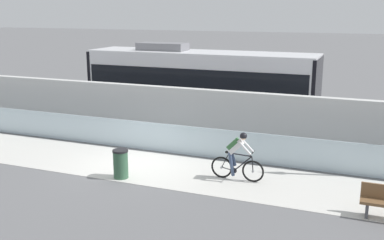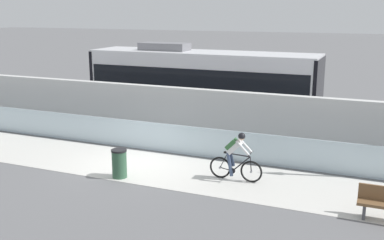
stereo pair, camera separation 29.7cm
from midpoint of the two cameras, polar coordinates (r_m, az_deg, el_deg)
The scene contains 9 objects.
ground_plane at distance 16.56m, azimuth -7.87°, elevation -5.58°, with size 200.00×200.00×0.00m, color slate.
bike_path_deck at distance 16.56m, azimuth -7.87°, elevation -5.56°, with size 32.00×3.20×0.01m, color silver.
glass_parapet at distance 17.95m, azimuth -5.02°, elevation -2.11°, with size 32.00×0.05×1.12m, color silver.
concrete_barrier_wall at distance 19.38m, azimuth -2.67°, elevation 0.80°, with size 32.00×0.36×2.24m, color silver.
tram_rail_near at distance 21.86m, azimuth 0.05°, elevation -0.72°, with size 32.00×0.08×0.01m, color #595654.
tram_rail_far at distance 23.16m, azimuth 1.37°, elevation 0.09°, with size 32.00×0.08×0.01m, color #595654.
tram at distance 22.16m, azimuth 0.61°, elevation 4.46°, with size 11.06×2.54×3.81m.
cyclist_on_bike at distance 14.86m, azimuth 5.04°, elevation -4.50°, with size 1.77×0.58×1.61m.
trash_bin at distance 15.26m, azimuth -9.38°, elevation -5.39°, with size 0.51×0.51×0.96m.
Camera 1 is at (7.71, -13.61, 5.39)m, focal length 43.03 mm.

